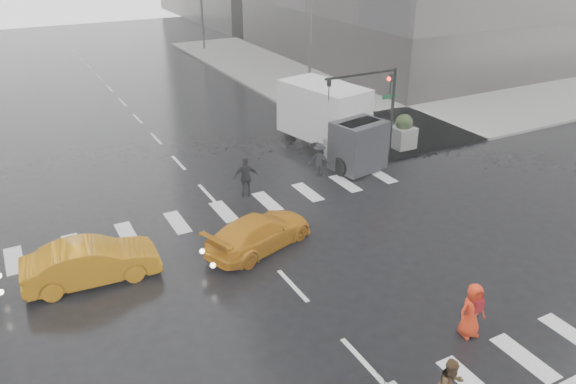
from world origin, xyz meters
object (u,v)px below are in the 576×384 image
pedestrian_orange (472,310)px  taxi_mid (91,262)px  traffic_signal_pole (377,96)px  box_truck (332,120)px

pedestrian_orange → taxi_mid: bearing=146.3°
traffic_signal_pole → taxi_mid: (-14.72, -4.62, -2.50)m
traffic_signal_pole → pedestrian_orange: traffic_signal_pole is taller
pedestrian_orange → box_truck: box_truck is taller
taxi_mid → pedestrian_orange: bearing=-127.7°
pedestrian_orange → taxi_mid: size_ratio=0.39×
taxi_mid → box_truck: size_ratio=0.67×
traffic_signal_pole → pedestrian_orange: size_ratio=2.63×
pedestrian_orange → box_truck: (4.05, 13.97, 0.98)m
traffic_signal_pole → pedestrian_orange: 13.97m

